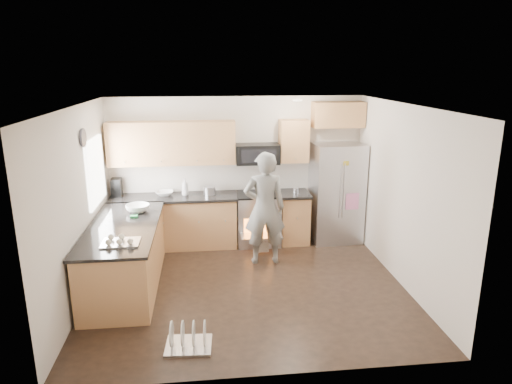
{
  "coord_description": "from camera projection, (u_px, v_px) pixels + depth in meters",
  "views": [
    {
      "loc": [
        -0.56,
        -6.01,
        3.09
      ],
      "look_at": [
        0.18,
        0.5,
        1.29
      ],
      "focal_mm": 32.0,
      "sensor_mm": 36.0,
      "label": 1
    }
  ],
  "objects": [
    {
      "name": "dish_rack",
      "position": [
        188.0,
        340.0,
        5.19
      ],
      "size": [
        0.54,
        0.45,
        0.32
      ],
      "rotation": [
        0.0,
        0.0,
        -0.06
      ],
      "color": "#B7B7BC",
      "rests_on": "ground"
    },
    {
      "name": "person",
      "position": [
        265.0,
        208.0,
        7.25
      ],
      "size": [
        0.67,
        0.45,
        1.83
      ],
      "primitive_type": "imported",
      "rotation": [
        0.0,
        0.0,
        3.15
      ],
      "color": "gray",
      "rests_on": "ground"
    },
    {
      "name": "room_shell",
      "position": [
        244.0,
        174.0,
        6.21
      ],
      "size": [
        4.54,
        4.04,
        2.62
      ],
      "color": "silver",
      "rests_on": "ground"
    },
    {
      "name": "peninsula",
      "position": [
        125.0,
        255.0,
        6.57
      ],
      "size": [
        0.96,
        2.36,
        1.04
      ],
      "color": "tan",
      "rests_on": "ground"
    },
    {
      "name": "stove_range",
      "position": [
        258.0,
        207.0,
        8.12
      ],
      "size": [
        0.76,
        0.97,
        1.79
      ],
      "color": "#B7B7BC",
      "rests_on": "ground"
    },
    {
      "name": "refrigerator",
      "position": [
        336.0,
        193.0,
        8.22
      ],
      "size": [
        0.91,
        0.72,
        1.79
      ],
      "rotation": [
        0.0,
        0.0,
        0.05
      ],
      "color": "#B7B7BC",
      "rests_on": "ground"
    },
    {
      "name": "ground",
      "position": [
        248.0,
        286.0,
        6.64
      ],
      "size": [
        4.5,
        4.5,
        0.0
      ],
      "primitive_type": "plane",
      "color": "black",
      "rests_on": "ground"
    },
    {
      "name": "back_cabinet_run",
      "position": [
        205.0,
        192.0,
        8.0
      ],
      "size": [
        4.45,
        0.64,
        2.5
      ],
      "color": "tan",
      "rests_on": "ground"
    }
  ]
}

